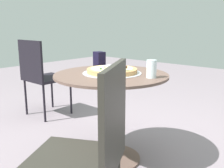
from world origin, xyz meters
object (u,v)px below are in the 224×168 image
object	(u,v)px
patio_table	(111,97)
pizza_server	(116,66)
pizza_on_tray	(112,71)
napkin_dispenser	(99,59)
drinking_cup	(152,69)
patio_chair_far	(89,148)
patio_chair_corner	(41,73)

from	to	relation	value
patio_table	pizza_server	xyz separation A→B (m)	(0.01, -0.04, 0.24)
pizza_on_tray	napkin_dispenser	distance (m)	0.32
patio_table	drinking_cup	world-z (taller)	drinking_cup
patio_table	drinking_cup	distance (m)	0.40
drinking_cup	pizza_server	bearing A→B (deg)	103.27
drinking_cup	patio_chair_far	world-z (taller)	patio_chair_far
patio_chair_far	napkin_dispenser	bearing A→B (deg)	41.85
patio_chair_corner	pizza_server	bearing A→B (deg)	-99.50
pizza_server	patio_chair_corner	size ratio (longest dim) A/B	0.24
drinking_cup	pizza_on_tray	bearing A→B (deg)	98.70
patio_table	patio_chair_corner	size ratio (longest dim) A/B	0.96
patio_table	patio_chair_corner	bearing A→B (deg)	79.81
pizza_server	patio_chair_corner	xyz separation A→B (m)	(0.22, 1.32, -0.24)
patio_table	drinking_cup	xyz separation A→B (m)	(0.07, -0.31, 0.24)
patio_chair_far	patio_chair_corner	size ratio (longest dim) A/B	1.01
napkin_dispenser	pizza_on_tray	bearing A→B (deg)	-13.80
pizza_server	patio_table	bearing A→B (deg)	103.81
pizza_server	patio_chair_far	world-z (taller)	patio_chair_far
pizza_on_tray	patio_chair_far	distance (m)	0.90
patio_chair_corner	patio_chair_far	bearing A→B (deg)	-117.64
pizza_on_tray	patio_chair_corner	world-z (taller)	patio_chair_corner
drinking_cup	patio_chair_far	xyz separation A→B (m)	(-0.77, -0.18, -0.24)
patio_chair_corner	pizza_on_tray	bearing A→B (deg)	-99.25
pizza_on_tray	patio_chair_corner	size ratio (longest dim) A/B	0.50
drinking_cup	napkin_dispenser	xyz separation A→B (m)	(0.10, 0.60, 0.00)
pizza_on_tray	pizza_server	size ratio (longest dim) A/B	2.09
patio_table	drinking_cup	size ratio (longest dim) A/B	6.87
pizza_on_tray	drinking_cup	bearing A→B (deg)	-81.30
patio_chair_far	patio_chair_corner	bearing A→B (deg)	62.36
patio_table	pizza_server	world-z (taller)	pizza_server
pizza_server	patio_chair_far	size ratio (longest dim) A/B	0.24
napkin_dispenser	patio_chair_far	distance (m)	1.20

